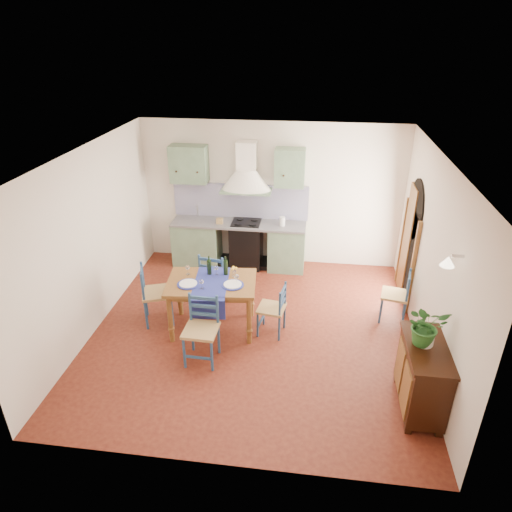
{
  "coord_description": "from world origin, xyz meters",
  "views": [
    {
      "loc": [
        0.81,
        -5.86,
        4.32
      ],
      "look_at": [
        -0.01,
        0.3,
        1.18
      ],
      "focal_mm": 32.0,
      "sensor_mm": 36.0,
      "label": 1
    }
  ],
  "objects_px": {
    "dining_table": "(212,287)",
    "potted_plant": "(426,325)",
    "chair_near": "(202,329)",
    "sideboard": "(422,375)"
  },
  "relations": [
    {
      "from": "dining_table",
      "to": "potted_plant",
      "type": "relative_size",
      "value": 2.77
    },
    {
      "from": "dining_table",
      "to": "potted_plant",
      "type": "height_order",
      "value": "potted_plant"
    },
    {
      "from": "chair_near",
      "to": "potted_plant",
      "type": "distance_m",
      "value": 2.97
    },
    {
      "from": "chair_near",
      "to": "potted_plant",
      "type": "relative_size",
      "value": 1.94
    },
    {
      "from": "dining_table",
      "to": "sideboard",
      "type": "bearing_deg",
      "value": -24.27
    },
    {
      "from": "chair_near",
      "to": "sideboard",
      "type": "height_order",
      "value": "chair_near"
    },
    {
      "from": "dining_table",
      "to": "sideboard",
      "type": "relative_size",
      "value": 1.35
    },
    {
      "from": "chair_near",
      "to": "dining_table",
      "type": "bearing_deg",
      "value": 90.76
    },
    {
      "from": "chair_near",
      "to": "sideboard",
      "type": "relative_size",
      "value": 0.94
    },
    {
      "from": "dining_table",
      "to": "potted_plant",
      "type": "xyz_separation_m",
      "value": [
        2.86,
        -1.24,
        0.44
      ]
    }
  ]
}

